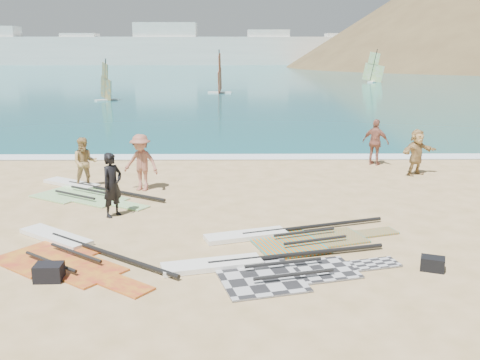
{
  "coord_description": "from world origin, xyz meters",
  "views": [
    {
      "loc": [
        0.08,
        -11.72,
        4.89
      ],
      "look_at": [
        0.24,
        4.0,
        1.0
      ],
      "focal_mm": 40.0,
      "sensor_mm": 36.0,
      "label": 1
    }
  ],
  "objects_px": {
    "beachgoer_back": "(376,142)",
    "rig_grey": "(263,268)",
    "gear_bag_near": "(49,272)",
    "person_wetsuit": "(112,185)",
    "rig_green": "(83,191)",
    "gear_bag_far": "(433,264)",
    "beachgoer_mid": "(141,163)",
    "rig_orange": "(288,237)",
    "rig_red": "(67,252)",
    "beachgoer_left": "(85,163)",
    "beachgoer_right": "(417,152)"
  },
  "relations": [
    {
      "from": "rig_grey",
      "to": "beachgoer_mid",
      "type": "relative_size",
      "value": 2.79
    },
    {
      "from": "rig_orange",
      "to": "gear_bag_near",
      "type": "height_order",
      "value": "gear_bag_near"
    },
    {
      "from": "gear_bag_far",
      "to": "beachgoer_mid",
      "type": "height_order",
      "value": "beachgoer_mid"
    },
    {
      "from": "rig_orange",
      "to": "gear_bag_near",
      "type": "distance_m",
      "value": 5.99
    },
    {
      "from": "person_wetsuit",
      "to": "beachgoer_back",
      "type": "bearing_deg",
      "value": -18.39
    },
    {
      "from": "rig_orange",
      "to": "gear_bag_far",
      "type": "height_order",
      "value": "gear_bag_far"
    },
    {
      "from": "rig_green",
      "to": "person_wetsuit",
      "type": "distance_m",
      "value": 3.31
    },
    {
      "from": "beachgoer_back",
      "to": "beachgoer_mid",
      "type": "bearing_deg",
      "value": 59.23
    },
    {
      "from": "beachgoer_mid",
      "to": "gear_bag_far",
      "type": "bearing_deg",
      "value": -22.72
    },
    {
      "from": "person_wetsuit",
      "to": "beachgoer_back",
      "type": "relative_size",
      "value": 0.98
    },
    {
      "from": "gear_bag_near",
      "to": "person_wetsuit",
      "type": "height_order",
      "value": "person_wetsuit"
    },
    {
      "from": "rig_orange",
      "to": "gear_bag_near",
      "type": "xyz_separation_m",
      "value": [
        -5.43,
        -2.54,
        0.14
      ]
    },
    {
      "from": "rig_orange",
      "to": "person_wetsuit",
      "type": "relative_size",
      "value": 2.75
    },
    {
      "from": "rig_grey",
      "to": "gear_bag_near",
      "type": "bearing_deg",
      "value": 171.29
    },
    {
      "from": "rig_grey",
      "to": "rig_green",
      "type": "height_order",
      "value": "same"
    },
    {
      "from": "rig_orange",
      "to": "beachgoer_left",
      "type": "distance_m",
      "value": 8.7
    },
    {
      "from": "rig_red",
      "to": "gear_bag_near",
      "type": "xyz_separation_m",
      "value": [
        0.1,
        -1.54,
        0.14
      ]
    },
    {
      "from": "gear_bag_near",
      "to": "beachgoer_mid",
      "type": "relative_size",
      "value": 0.3
    },
    {
      "from": "gear_bag_far",
      "to": "beachgoer_mid",
      "type": "bearing_deg",
      "value": 137.52
    },
    {
      "from": "beachgoer_left",
      "to": "rig_grey",
      "type": "bearing_deg",
      "value": -68.41
    },
    {
      "from": "gear_bag_near",
      "to": "rig_red",
      "type": "bearing_deg",
      "value": 93.6
    },
    {
      "from": "rig_orange",
      "to": "gear_bag_far",
      "type": "xyz_separation_m",
      "value": [
        3.06,
        -2.08,
        0.11
      ]
    },
    {
      "from": "gear_bag_near",
      "to": "beachgoer_left",
      "type": "bearing_deg",
      "value": 99.51
    },
    {
      "from": "rig_orange",
      "to": "beachgoer_right",
      "type": "relative_size",
      "value": 2.9
    },
    {
      "from": "gear_bag_near",
      "to": "beachgoer_back",
      "type": "bearing_deg",
      "value": 49.36
    },
    {
      "from": "person_wetsuit",
      "to": "beachgoer_left",
      "type": "bearing_deg",
      "value": 62.16
    },
    {
      "from": "rig_red",
      "to": "gear_bag_near",
      "type": "height_order",
      "value": "gear_bag_near"
    },
    {
      "from": "rig_green",
      "to": "rig_red",
      "type": "relative_size",
      "value": 1.05
    },
    {
      "from": "person_wetsuit",
      "to": "rig_green",
      "type": "bearing_deg",
      "value": 66.8
    },
    {
      "from": "person_wetsuit",
      "to": "beachgoer_right",
      "type": "relative_size",
      "value": 1.05
    },
    {
      "from": "rig_grey",
      "to": "beachgoer_left",
      "type": "distance_m",
      "value": 9.6
    },
    {
      "from": "rig_grey",
      "to": "gear_bag_near",
      "type": "height_order",
      "value": "gear_bag_near"
    },
    {
      "from": "rig_green",
      "to": "person_wetsuit",
      "type": "height_order",
      "value": "person_wetsuit"
    },
    {
      "from": "rig_grey",
      "to": "beachgoer_left",
      "type": "height_order",
      "value": "beachgoer_left"
    },
    {
      "from": "rig_red",
      "to": "beachgoer_mid",
      "type": "xyz_separation_m",
      "value": [
        0.84,
        6.01,
        0.95
      ]
    },
    {
      "from": "beachgoer_back",
      "to": "rig_grey",
      "type": "bearing_deg",
      "value": 99.55
    },
    {
      "from": "gear_bag_far",
      "to": "beachgoer_left",
      "type": "distance_m",
      "value": 12.37
    },
    {
      "from": "rig_grey",
      "to": "gear_bag_far",
      "type": "xyz_separation_m",
      "value": [
        3.82,
        -0.04,
        0.11
      ]
    },
    {
      "from": "gear_bag_near",
      "to": "beachgoer_left",
      "type": "xyz_separation_m",
      "value": [
        -1.33,
        7.96,
        0.72
      ]
    },
    {
      "from": "rig_grey",
      "to": "beachgoer_right",
      "type": "xyz_separation_m",
      "value": [
        6.51,
        9.31,
        0.86
      ]
    },
    {
      "from": "gear_bag_near",
      "to": "gear_bag_far",
      "type": "bearing_deg",
      "value": 3.13
    },
    {
      "from": "beachgoer_left",
      "to": "beachgoer_back",
      "type": "bearing_deg",
      "value": 0.99
    },
    {
      "from": "beachgoer_left",
      "to": "beachgoer_mid",
      "type": "relative_size",
      "value": 0.91
    },
    {
      "from": "gear_bag_far",
      "to": "rig_red",
      "type": "bearing_deg",
      "value": 172.83
    },
    {
      "from": "rig_orange",
      "to": "beachgoer_left",
      "type": "height_order",
      "value": "beachgoer_left"
    },
    {
      "from": "rig_green",
      "to": "beachgoer_back",
      "type": "relative_size",
      "value": 2.49
    },
    {
      "from": "beachgoer_mid",
      "to": "rig_orange",
      "type": "bearing_deg",
      "value": -27.19
    },
    {
      "from": "rig_red",
      "to": "beachgoer_left",
      "type": "bearing_deg",
      "value": 138.03
    },
    {
      "from": "rig_grey",
      "to": "beachgoer_left",
      "type": "xyz_separation_m",
      "value": [
        -6.0,
        7.45,
        0.86
      ]
    },
    {
      "from": "beachgoer_back",
      "to": "beachgoer_right",
      "type": "relative_size",
      "value": 1.08
    }
  ]
}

